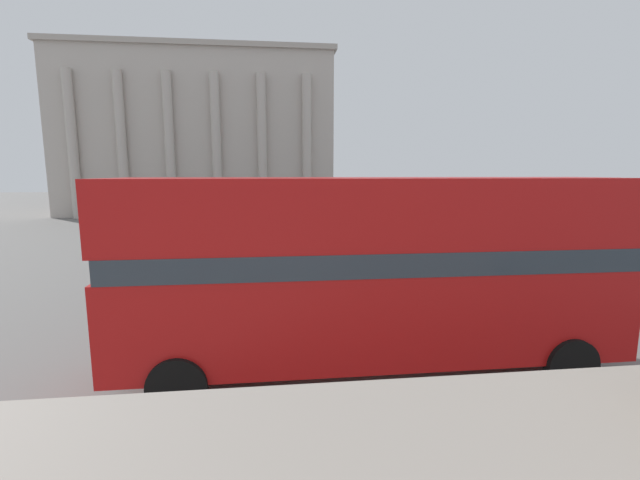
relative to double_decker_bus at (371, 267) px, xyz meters
The scene contains 9 objects.
double_decker_bus is the anchor object (origin of this frame).
plaza_building_left 43.79m from the double_decker_bus, 102.41° to the left, with size 27.94×16.32×16.59m.
traffic_light_near 8.90m from the double_decker_bus, 140.33° to the left, with size 0.42×0.24×3.33m.
traffic_light_mid 12.35m from the double_decker_bus, 72.28° to the left, with size 0.42×0.24×3.69m.
traffic_light_far 21.00m from the double_decker_bus, 99.57° to the left, with size 0.42×0.24×3.58m.
car_navy 17.64m from the double_decker_bus, 78.97° to the left, with size 4.20×1.93×1.35m.
car_black 18.07m from the double_decker_bus, 104.09° to the left, with size 4.20×1.93×1.35m.
pedestrian_yellow 27.48m from the double_decker_bus, 78.05° to the left, with size 0.32×0.32×1.66m.
pedestrian_black 19.44m from the double_decker_bus, 60.07° to the left, with size 0.32×0.32×1.74m.
Camera 1 is at (-0.82, -2.41, 4.28)m, focal length 24.00 mm.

